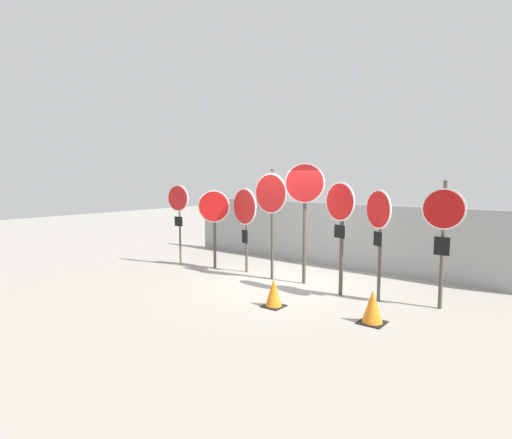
# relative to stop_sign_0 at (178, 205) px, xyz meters

# --- Properties ---
(ground_plane) EXTENTS (40.00, 40.00, 0.00)m
(ground_plane) POSITION_rel_stop_sign_0_xyz_m (3.19, 0.25, -1.63)
(ground_plane) COLOR gray
(fence_back) EXTENTS (9.42, 0.12, 1.68)m
(fence_back) POSITION_rel_stop_sign_0_xyz_m (3.19, 2.51, -0.79)
(fence_back) COLOR gray
(fence_back) RESTS_ON ground
(stop_sign_0) EXTENTS (0.70, 0.14, 2.16)m
(stop_sign_0) POSITION_rel_stop_sign_0_xyz_m (0.00, 0.00, 0.00)
(stop_sign_0) COLOR #474238
(stop_sign_0) RESTS_ON ground
(stop_sign_1) EXTENTS (0.71, 0.46, 2.03)m
(stop_sign_1) POSITION_rel_stop_sign_0_xyz_m (0.96, 0.36, -0.19)
(stop_sign_1) COLOR #474238
(stop_sign_1) RESTS_ON ground
(stop_sign_2) EXTENTS (0.88, 0.24, 2.09)m
(stop_sign_2) POSITION_rel_stop_sign_0_xyz_m (1.86, 0.51, -0.12)
(stop_sign_2) COLOR #474238
(stop_sign_2) RESTS_ON ground
(stop_sign_3) EXTENTS (0.91, 0.15, 2.54)m
(stop_sign_3) POSITION_rel_stop_sign_0_xyz_m (2.76, 0.37, 0.19)
(stop_sign_3) COLOR #474238
(stop_sign_3) RESTS_ON ground
(stop_sign_4) EXTENTS (0.80, 0.38, 2.66)m
(stop_sign_4) POSITION_rel_stop_sign_0_xyz_m (3.59, 0.48, 0.31)
(stop_sign_4) COLOR #474238
(stop_sign_4) RESTS_ON ground
(stop_sign_5) EXTENTS (0.73, 0.28, 2.26)m
(stop_sign_5) POSITION_rel_stop_sign_0_xyz_m (4.60, 0.16, -0.02)
(stop_sign_5) COLOR #474238
(stop_sign_5) RESTS_ON ground
(stop_sign_6) EXTENTS (0.63, 0.42, 2.12)m
(stop_sign_6) POSITION_rel_stop_sign_0_xyz_m (5.34, 0.25, -0.08)
(stop_sign_6) COLOR #474238
(stop_sign_6) RESTS_ON ground
(stop_sign_7) EXTENTS (0.73, 0.13, 2.29)m
(stop_sign_7) POSITION_rel_stop_sign_0_xyz_m (6.39, 0.51, -0.07)
(stop_sign_7) COLOR #474238
(stop_sign_7) RESTS_ON ground
(traffic_cone_0) EXTENTS (0.37, 0.37, 0.52)m
(traffic_cone_0) POSITION_rel_stop_sign_0_xyz_m (3.99, -1.21, -1.37)
(traffic_cone_0) COLOR black
(traffic_cone_0) RESTS_ON ground
(traffic_cone_1) EXTENTS (0.40, 0.40, 0.55)m
(traffic_cone_1) POSITION_rel_stop_sign_0_xyz_m (5.73, -0.90, -1.36)
(traffic_cone_1) COLOR black
(traffic_cone_1) RESTS_ON ground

